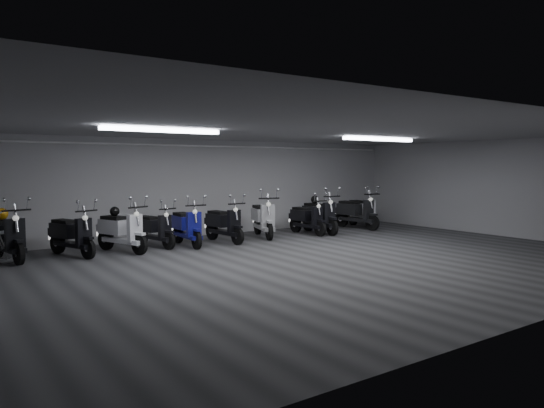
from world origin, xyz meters
TOP-DOWN VIEW (x-y plane):
  - floor at (0.00, 0.00)m, footprint 14.00×10.00m
  - ceiling at (0.00, 0.00)m, footprint 14.00×10.00m
  - back_wall at (0.00, 5.00)m, footprint 14.00×0.01m
  - right_wall at (7.00, 0.00)m, footprint 0.01×10.00m
  - fluor_strip_left at (-3.00, 1.00)m, footprint 2.40×0.18m
  - fluor_strip_right at (3.00, 1.00)m, footprint 2.40×0.18m
  - conduit at (0.00, 4.92)m, footprint 13.60×0.05m
  - scooter_0 at (-5.42, 3.75)m, footprint 0.99×1.98m
  - scooter_1 at (-4.13, 3.55)m, footprint 1.15×1.87m
  - scooter_2 at (-3.03, 3.45)m, footprint 1.21×1.94m
  - scooter_3 at (-2.12, 3.71)m, footprint 0.97×1.75m
  - scooter_4 at (-1.35, 3.44)m, footprint 0.68×1.82m
  - scooter_5 at (-0.26, 3.44)m, footprint 0.75×1.83m
  - scooter_6 at (1.13, 3.66)m, footprint 1.23×2.04m
  - scooter_7 at (2.57, 3.42)m, footprint 0.60×1.72m
  - scooter_8 at (3.04, 3.42)m, footprint 0.82×1.97m
  - scooter_9 at (4.73, 3.57)m, footprint 0.86×1.98m
  - scooter_10 at (5.20, 3.79)m, footprint 1.10×1.98m
  - helmet_0 at (3.06, 3.68)m, footprint 0.25×0.25m
  - helmet_1 at (-5.47, 4.00)m, footprint 0.26×0.26m
  - helmet_2 at (-3.11, 3.69)m, footprint 0.23×0.23m

SIDE VIEW (x-z plane):
  - floor at x=0.00m, z-range -0.01..0.00m
  - scooter_3 at x=-2.12m, z-range 0.00..1.24m
  - scooter_7 at x=2.57m, z-range 0.00..1.28m
  - scooter_1 at x=-4.13m, z-range 0.00..1.32m
  - scooter_5 at x=-0.26m, z-range 0.00..1.33m
  - scooter_4 at x=-1.35m, z-range 0.00..1.34m
  - scooter_2 at x=-3.03m, z-range 0.00..1.37m
  - scooter_10 at x=5.20m, z-range 0.00..1.40m
  - scooter_0 at x=-5.42m, z-range 0.00..1.41m
  - scooter_9 at x=4.73m, z-range 0.00..1.43m
  - scooter_8 at x=3.04m, z-range 0.00..1.43m
  - scooter_6 at x=1.13m, z-range 0.00..1.44m
  - helmet_2 at x=-3.11m, z-range 0.85..1.08m
  - helmet_1 at x=-5.47m, z-range 0.87..1.14m
  - helmet_0 at x=3.06m, z-range 0.89..1.13m
  - back_wall at x=0.00m, z-range 0.00..2.80m
  - right_wall at x=7.00m, z-range 0.00..2.80m
  - conduit at x=0.00m, z-range 2.59..2.65m
  - fluor_strip_left at x=-3.00m, z-range 2.70..2.78m
  - fluor_strip_right at x=3.00m, z-range 2.70..2.78m
  - ceiling at x=0.00m, z-range 2.80..2.81m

